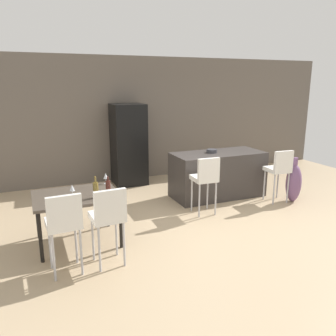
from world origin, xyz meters
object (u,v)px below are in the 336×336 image
at_px(dining_table, 76,199).
at_px(floor_vase, 294,183).
at_px(dining_chair_near, 64,221).
at_px(wine_glass_middle, 106,176).
at_px(bar_chair_middle, 279,168).
at_px(refrigerator, 129,145).
at_px(bar_chair_left, 206,177).
at_px(wine_bottle_near, 108,188).
at_px(dining_chair_far, 108,215).
at_px(kitchen_island, 218,175).
at_px(wine_glass_right, 72,188).
at_px(wine_bottle_left, 96,190).
at_px(fruit_bowl, 212,151).

distance_m(dining_table, floor_vase, 4.21).
height_order(dining_chair_near, wine_glass_middle, dining_chair_near).
xyz_separation_m(bar_chair_middle, refrigerator, (-2.31, 2.40, 0.22)).
bearing_deg(dining_table, dining_chair_near, -107.73).
xyz_separation_m(bar_chair_left, refrigerator, (-0.68, 2.40, 0.22)).
xyz_separation_m(dining_chair_near, wine_bottle_near, (0.69, 0.61, 0.15)).
bearing_deg(dining_chair_far, kitchen_island, 34.70).
distance_m(bar_chair_middle, wine_glass_right, 3.96).
height_order(bar_chair_left, wine_bottle_left, bar_chair_left).
height_order(dining_table, dining_chair_near, dining_chair_near).
bearing_deg(wine_bottle_near, dining_chair_near, -138.24).
xyz_separation_m(dining_table, dining_chair_far, (0.27, -0.83, 0.03)).
bearing_deg(wine_glass_middle, dining_table, -144.24).
relative_size(bar_chair_middle, floor_vase, 1.18).
bearing_deg(floor_vase, fruit_bowl, 145.13).
relative_size(refrigerator, floor_vase, 2.07).
xyz_separation_m(bar_chair_left, wine_bottle_left, (-2.02, -0.51, 0.16)).
bearing_deg(wine_bottle_near, wine_glass_middle, 80.47).
bearing_deg(wine_glass_right, wine_bottle_left, -31.78).
height_order(dining_table, wine_bottle_left, wine_bottle_left).
height_order(bar_chair_middle, dining_chair_far, same).
distance_m(bar_chair_middle, dining_chair_far, 3.77).
relative_size(bar_chair_middle, refrigerator, 0.57).
distance_m(dining_chair_far, wine_bottle_left, 0.60).
bearing_deg(dining_chair_far, bar_chair_middle, 16.73).
xyz_separation_m(bar_chair_left, bar_chair_middle, (1.63, 0.00, 0.00)).
distance_m(dining_table, fruit_bowl, 3.08).
bearing_deg(wine_glass_right, floor_vase, 3.23).
distance_m(kitchen_island, refrigerator, 2.19).
distance_m(refrigerator, fruit_bowl, 2.02).
height_order(kitchen_island, refrigerator, refrigerator).
xyz_separation_m(bar_chair_middle, dining_table, (-3.88, -0.26, -0.03)).
bearing_deg(floor_vase, wine_bottle_left, -173.90).
height_order(dining_table, refrigerator, refrigerator).
relative_size(kitchen_island, floor_vase, 2.11).
height_order(wine_bottle_left, wine_glass_right, wine_bottle_left).
xyz_separation_m(refrigerator, floor_vase, (2.62, -2.48, -0.54)).
xyz_separation_m(kitchen_island, fruit_bowl, (-0.13, 0.05, 0.50)).
xyz_separation_m(wine_glass_middle, wine_glass_right, (-0.58, -0.44, 0.00)).
bearing_deg(refrigerator, wine_bottle_left, -114.74).
height_order(kitchen_island, dining_chair_far, dining_chair_far).
height_order(dining_chair_far, wine_bottle_left, dining_chair_far).
height_order(kitchen_island, floor_vase, kitchen_island).
xyz_separation_m(bar_chair_middle, wine_bottle_near, (-3.46, -0.47, 0.15)).
height_order(dining_table, dining_chair_far, dining_chair_far).
distance_m(bar_chair_left, dining_chair_near, 2.75).
bearing_deg(kitchen_island, dining_chair_near, -149.96).
relative_size(wine_bottle_left, wine_glass_right, 1.77).
relative_size(kitchen_island, bar_chair_middle, 1.79).
height_order(wine_glass_right, fruit_bowl, fruit_bowl).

